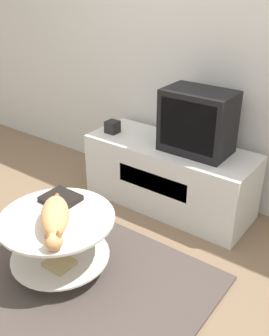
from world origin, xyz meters
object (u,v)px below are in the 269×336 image
Objects in this scene: speaker at (112,127)px; dvd_box at (61,199)px; tv at (198,122)px; cat at (55,218)px.

speaker reaches higher than dvd_box.
dvd_box is (-0.44, -0.99, -0.33)m from tv.
dvd_box is 0.51× the size of cat.
speaker is at bearing 108.38° from dvd_box.
dvd_box is (0.30, -0.90, -0.14)m from speaker.
tv reaches higher than dvd_box.
tv is 2.25× the size of dvd_box.
speaker is 0.23× the size of cat.
speaker is 0.96m from dvd_box.
speaker is 0.45× the size of dvd_box.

